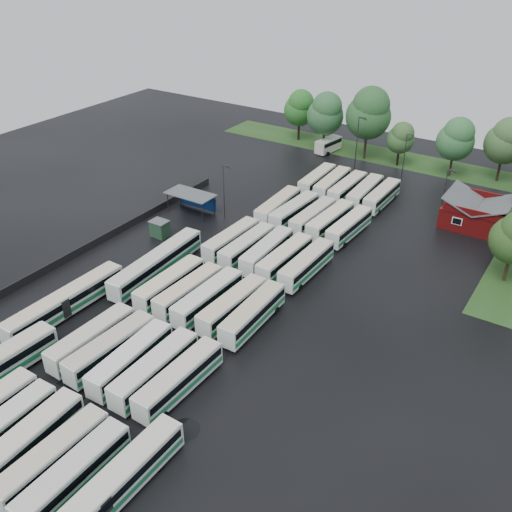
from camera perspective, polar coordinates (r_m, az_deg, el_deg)
The scene contains 54 objects.
ground at distance 72.83m, azimuth -6.50°, elevation -5.28°, with size 160.00×160.00×0.00m, color black.
brick_building at distance 97.56m, azimuth 21.20°, elevation 3.80°, with size 10.07×8.60×5.39m.
wash_shed at distance 95.65m, azimuth -6.42°, elevation 5.99°, with size 8.20×4.20×3.58m.
utility_hut at distance 89.46m, azimuth -9.62°, elevation 2.73°, with size 2.70×2.20×2.62m.
grass_strip_north at distance 123.10m, azimuth 13.70°, elevation 9.49°, with size 80.00×10.00×0.01m, color #224417.
west_fence at distance 90.84m, azimuth -14.33°, elevation 2.11°, with size 0.10×50.00×1.20m, color #2D2D30.
bus_r0c1 at distance 60.04m, azimuth -24.02°, elevation -15.47°, with size 2.66×11.21×3.10m.
bus_r0c2 at distance 57.89m, azimuth -21.92°, elevation -16.85°, with size 3.04×11.79×3.25m.
bus_r0c3 at distance 55.91m, azimuth -19.65°, elevation -18.46°, with size 2.55×11.30×3.14m.
bus_r0c4 at distance 54.14m, azimuth -17.78°, elevation -20.09°, with size 2.45×11.33×3.15m.
bus_r1c0 at distance 67.43m, azimuth -16.11°, elevation -7.95°, with size 2.63×11.42×3.17m.
bus_r1c1 at distance 65.53m, azimuth -14.32°, elevation -8.90°, with size 2.93×11.65×3.22m.
bus_r1c2 at distance 63.59m, azimuth -12.41°, elevation -10.03°, with size 2.95×11.58×3.20m.
bus_r1c3 at distance 61.80m, azimuth -10.08°, elevation -11.08°, with size 2.60×11.74×3.26m.
bus_r1c4 at distance 60.33m, azimuth -7.69°, elevation -12.10°, with size 2.68×11.61×3.22m.
bus_r2c0 at distance 74.83m, azimuth -8.61°, elevation -2.75°, with size 2.55×11.44×3.18m.
bus_r2c1 at distance 73.17m, azimuth -6.75°, elevation -3.49°, with size 2.78×11.18×3.09m.
bus_r2c2 at distance 71.53m, azimuth -4.83°, elevation -4.18°, with size 2.75×11.64×3.22m.
bus_r2c3 at distance 70.04m, azimuth -2.37°, elevation -4.95°, with size 2.78×11.53×3.19m.
bus_r2c4 at distance 68.57m, azimuth -0.32°, elevation -5.78°, with size 2.78×11.63×3.22m.
bus_r3c0 at distance 84.25m, azimuth -2.48°, elevation 1.64°, with size 2.71×11.34×3.14m.
bus_r3c1 at distance 82.47m, azimuth -0.88°, elevation 0.99°, with size 2.59×11.36×3.15m.
bus_r3c2 at distance 81.20m, azimuth 1.11°, elevation 0.50°, with size 2.83×11.59×3.21m.
bus_r3c3 at distance 79.59m, azimuth 2.90°, elevation -0.21°, with size 2.69×11.53×3.19m.
bus_r3c4 at distance 78.33m, azimuth 5.08°, elevation -0.84°, with size 2.62×11.59×3.22m.
bus_r4c0 at distance 94.27m, azimuth 2.22°, elevation 4.99°, with size 2.99×11.83×3.27m.
bus_r4c1 at distance 92.90m, azimuth 3.86°, elevation 4.52°, with size 3.02×11.66×3.21m.
bus_r4c2 at distance 91.39m, azimuth 5.72°, elevation 3.94°, with size 2.73×11.32×3.13m.
bus_r4c3 at distance 90.36m, azimuth 7.44°, elevation 3.53°, with size 2.96×11.63×3.21m.
bus_r4c4 at distance 89.11m, azimuth 9.29°, elevation 2.93°, with size 2.84×11.28×3.11m.
bus_r5c0 at distance 105.29m, azimuth 6.13°, elevation 7.60°, with size 2.75×11.25×3.11m.
bus_r5c1 at distance 103.91m, azimuth 7.63°, elevation 7.20°, with size 2.86×11.41×3.15m.
bus_r5c2 at distance 102.36m, azimuth 9.11°, elevation 6.71°, with size 2.48×11.36×3.16m.
bus_r5c3 at distance 101.25m, azimuth 10.83°, elevation 6.29°, with size 2.83×11.57×3.20m.
bus_r5c4 at distance 100.53m, azimuth 12.47°, elevation 5.89°, with size 2.43×11.12×3.09m.
artic_bus_west_b at distance 79.47m, azimuth -9.90°, elevation -0.69°, with size 3.23×17.52×3.23m.
artic_bus_west_c at distance 74.32m, azimuth -18.51°, elevation -4.40°, with size 2.71×17.21×3.19m.
artic_bus_east at distance 52.04m, azimuth -14.89°, elevation -22.17°, with size 2.51×17.19×3.19m.
minibus at distance 123.68m, azimuth 7.25°, elevation 11.00°, with size 3.42×6.85×2.86m.
tree_north_0 at distance 128.56m, azimuth 4.42°, elevation 14.57°, with size 6.86×6.86×11.36m.
tree_north_1 at distance 122.17m, azimuth 6.99°, elevation 14.00°, with size 7.63×7.63×12.64m.
tree_north_2 at distance 118.46m, azimuth 11.25°, elevation 13.88°, with size 9.03×9.03×14.95m.
tree_north_3 at distance 117.36m, azimuth 14.31°, elevation 11.40°, with size 5.44×5.44×9.02m.
tree_north_4 at distance 114.28m, azimuth 19.41°, elevation 11.01°, with size 7.03×7.03×11.64m.
tree_north_5 at distance 115.05m, azimuth 23.77°, elevation 10.53°, with size 7.45×7.45×12.34m.
lamp_post_ne at distance 95.45m, azimuth 18.36°, elevation 6.08°, with size 1.42×0.28×9.22m.
lamp_post_nw at distance 92.76m, azimuth -3.18°, elevation 6.88°, with size 1.40×0.27×9.09m.
lamp_post_back_w at distance 112.58m, azimuth 10.14°, elevation 11.32°, with size 1.66×0.32×10.79m.
lamp_post_back_e at distance 109.83m, azimuth 14.70°, elevation 9.82°, with size 1.43×0.28×9.26m.
puddle_0 at distance 64.11m, azimuth -18.07°, elevation -12.72°, with size 4.38×4.38×0.01m, color black.
puddle_1 at distance 58.52m, azimuth -15.28°, elevation -17.27°, with size 4.00×4.00×0.01m, color black.
puddle_2 at distance 77.33m, azimuth -11.91°, elevation -3.45°, with size 7.61×7.61×0.01m, color black.
puddle_3 at distance 70.09m, azimuth -4.24°, elevation -6.76°, with size 3.55×3.55×0.01m, color black.
puddle_4 at distance 57.88m, azimuth -7.07°, elevation -16.81°, with size 2.90×2.90×0.01m, color black.
Camera 1 is at (38.86, -44.77, 42.31)m, focal length 40.00 mm.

